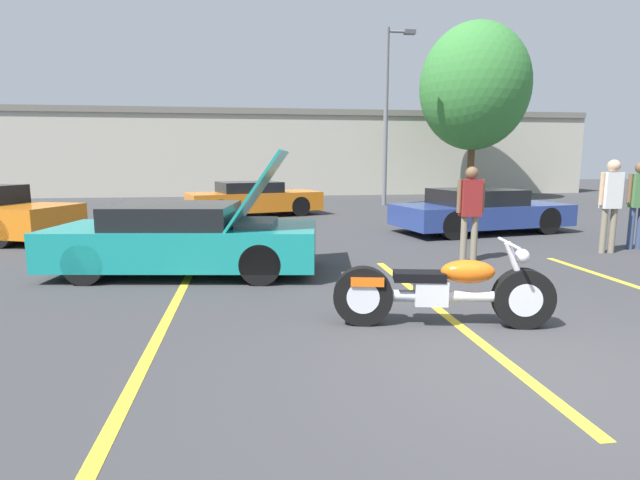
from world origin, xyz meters
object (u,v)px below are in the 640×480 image
Objects in this scene: motorcycle at (443,291)px; spectator_by_show_car at (470,206)px; light_pole at (388,109)px; spectator_midground at (611,197)px; tree_background at (474,87)px; parked_car_mid_row at (254,199)px; spectator_near_motorcycle at (639,197)px; show_car_hood_open at (188,238)px; parked_car_right_row at (480,211)px.

spectator_by_show_car is at bearing 72.72° from motorcycle.
spectator_midground is at bearing -82.35° from light_pole.
tree_background is 12.33m from parked_car_mid_row.
tree_background reaches higher than spectator_near_motorcycle.
spectator_by_show_car is at bearing 10.57° from show_car_hood_open.
motorcycle is at bearing -97.32° from parked_car_mid_row.
light_pole is at bearing 68.71° from show_car_hood_open.
show_car_hood_open is (-11.24, -13.85, -4.53)m from tree_background.
parked_car_right_row is (6.86, 3.70, -0.03)m from show_car_hood_open.
show_car_hood_open reaches higher than parked_car_right_row.
spectator_near_motorcycle reaches higher than parked_car_right_row.
spectator_midground is at bearing -160.19° from spectator_near_motorcycle.
parked_car_right_row is (0.25, -7.95, -3.31)m from light_pole.
light_pole reaches higher than show_car_hood_open.
spectator_midground is (6.93, -7.77, 0.56)m from parked_car_mid_row.
light_pole is 3.86× the size of spectator_near_motorcycle.
show_car_hood_open reaches higher than spectator_near_motorcycle.
spectator_midground is at bearing -78.52° from parked_car_right_row.
light_pole is 8.61m from parked_car_right_row.
show_car_hood_open is 0.97× the size of parked_car_mid_row.
spectator_by_show_car reaches higher than parked_car_mid_row.
light_pole is 11.90m from spectator_by_show_car.
light_pole is 15.60m from motorcycle.
parked_car_mid_row is 2.48× the size of spectator_midground.
show_car_hood_open is at bearing -114.85° from parked_car_mid_row.
spectator_by_show_car is (-6.27, -13.66, -4.07)m from tree_background.
tree_background is at bearing 56.42° from parked_car_right_row.
motorcycle is 0.52× the size of parked_car_right_row.
parked_car_right_row is at bearing -56.44° from parked_car_mid_row.
tree_background reaches higher than spectator_by_show_car.
light_pole reaches higher than motorcycle.
spectator_by_show_car reaches higher than parked_car_right_row.
light_pole is at bearing 81.56° from parked_car_right_row.
light_pole is 1.50× the size of parked_car_right_row.
show_car_hood_open is 0.96× the size of parked_car_right_row.
show_car_hood_open is at bearing -129.04° from tree_background.
show_car_hood_open is 2.47× the size of spectator_near_motorcycle.
tree_background is 13.72m from spectator_near_motorcycle.
parked_car_mid_row is 9.05m from spectator_by_show_car.
spectator_by_show_car is (4.97, 0.20, 0.46)m from show_car_hood_open.
tree_background is at bearing 11.49° from parked_car_mid_row.
light_pole is 1.51× the size of parked_car_mid_row.
spectator_midground reaches higher than parked_car_mid_row.
parked_car_mid_row is 10.80m from spectator_near_motorcycle.
parked_car_mid_row is at bearing -151.54° from tree_background.
spectator_midground is (8.09, 0.62, 0.54)m from show_car_hood_open.
motorcycle is 1.34× the size of spectator_near_motorcycle.
parked_car_right_row is at bearing 36.62° from show_car_hood_open.
parked_car_right_row is at bearing 127.30° from spectator_near_motorcycle.
spectator_by_show_car is (-1.89, -3.50, 0.48)m from parked_car_right_row.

